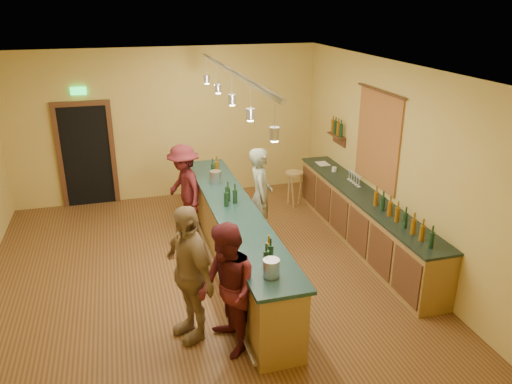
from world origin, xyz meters
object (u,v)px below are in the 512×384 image
object	(u,v)px
bartender	(261,196)
bar_stool	(294,179)
back_counter	(364,219)
customer_a	(227,290)
customer_b	(189,273)
tasting_bar	(234,234)
customer_c	(184,188)

from	to	relation	value
bartender	bar_stool	distance (m)	1.81
back_counter	bartender	world-z (taller)	bartender
bartender	customer_a	bearing A→B (deg)	170.27
back_counter	bar_stool	world-z (taller)	back_counter
back_counter	bar_stool	distance (m)	2.10
customer_a	customer_b	world-z (taller)	customer_b
tasting_bar	bar_stool	bearing A→B (deg)	50.70
back_counter	tasting_bar	world-z (taller)	tasting_bar
customer_b	back_counter	bearing A→B (deg)	97.46
bartender	customer_a	world-z (taller)	bartender
customer_a	customer_c	world-z (taller)	customer_a
bartender	customer_b	size ratio (longest dim) A/B	0.95
tasting_bar	customer_c	world-z (taller)	customer_c
customer_b	bar_stool	bearing A→B (deg)	123.77
back_counter	customer_b	xyz separation A→B (m)	(-3.31, -1.71, 0.43)
back_counter	bar_stool	bearing A→B (deg)	105.58
tasting_bar	bar_stool	distance (m)	2.85
tasting_bar	customer_a	size ratio (longest dim) A/B	3.01
tasting_bar	customer_b	distance (m)	1.82
back_counter	customer_c	distance (m)	3.30
customer_b	bar_stool	xyz separation A→B (m)	(2.75, 3.73, -0.31)
back_counter	customer_c	world-z (taller)	customer_c
bartender	customer_c	xyz separation A→B (m)	(-1.22, 0.86, -0.04)
tasting_bar	customer_a	world-z (taller)	customer_a
bartender	bar_stool	xyz separation A→B (m)	(1.13, 1.38, -0.27)
customer_c	bartender	bearing A→B (deg)	37.19
customer_a	bar_stool	xyz separation A→B (m)	(2.35, 4.14, -0.24)
tasting_bar	bar_stool	size ratio (longest dim) A/B	6.82
back_counter	customer_b	size ratio (longest dim) A/B	2.49
tasting_bar	customer_c	xyz separation A→B (m)	(-0.55, 1.68, 0.22)
bartender	customer_c	bearing A→B (deg)	68.81
back_counter	bartender	xyz separation A→B (m)	(-1.69, 0.64, 0.38)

